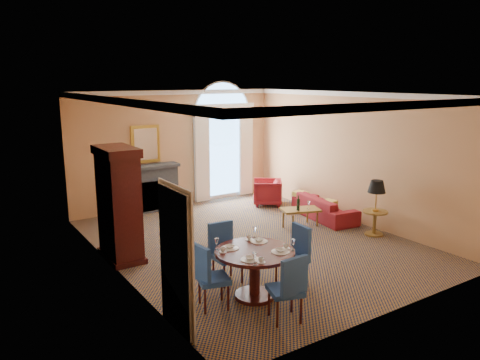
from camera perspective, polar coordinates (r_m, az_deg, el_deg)
ground at (r=10.35m, az=1.53°, el=-7.54°), size 7.50×7.50×0.00m
room_envelope at (r=10.33m, az=-0.63°, el=6.72°), size 6.04×7.52×3.45m
armoire at (r=9.43m, az=-14.53°, el=-3.06°), size 0.64×1.14×2.24m
dining_table at (r=7.66m, az=1.80°, el=-10.06°), size 1.30×1.30×1.02m
dining_chair_north at (r=8.29m, az=-1.94°, el=-8.31°), size 0.48×0.50×1.05m
dining_chair_south at (r=6.95m, az=6.05°, el=-12.58°), size 0.59×0.59×1.05m
dining_chair_east at (r=8.19m, az=6.85°, el=-8.64°), size 0.50×0.49×1.05m
dining_chair_west at (r=7.33m, az=-4.02°, el=-11.18°), size 0.57×0.57×1.05m
sofa at (r=12.15m, az=10.26°, el=-3.31°), size 1.04×2.05×0.57m
armchair at (r=13.25m, az=3.34°, el=-1.48°), size 1.10×1.09×0.72m
coffee_table at (r=11.30m, az=7.40°, el=-3.65°), size 1.01×0.77×0.82m
side_table at (r=11.00m, az=16.24°, el=-2.41°), size 0.57×0.57×1.25m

